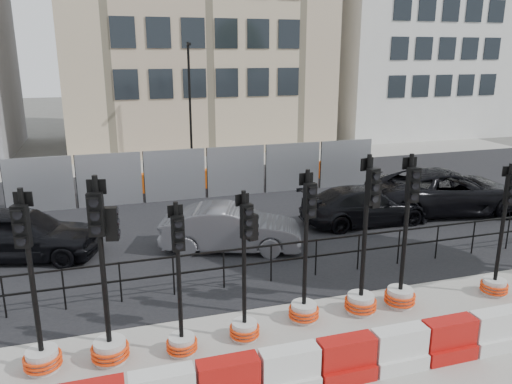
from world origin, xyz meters
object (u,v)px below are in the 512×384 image
object	(u,v)px
traffic_signal_h	(497,269)
car_a	(20,233)
traffic_signal_d	(245,306)
car_c	(365,205)
traffic_signal_a	(39,336)

from	to	relation	value
traffic_signal_h	car_a	size ratio (longest dim) A/B	0.69
traffic_signal_d	car_a	world-z (taller)	traffic_signal_d
car_a	car_c	size ratio (longest dim) A/B	1.06
traffic_signal_d	traffic_signal_h	size ratio (longest dim) A/B	0.97
traffic_signal_a	traffic_signal_d	bearing A→B (deg)	14.25
traffic_signal_h	traffic_signal_d	bearing A→B (deg)	-165.50
traffic_signal_d	car_a	size ratio (longest dim) A/B	0.67
traffic_signal_d	traffic_signal_h	bearing A→B (deg)	-11.91
traffic_signal_a	car_a	world-z (taller)	traffic_signal_a
car_a	car_c	xyz separation A→B (m)	(10.51, -0.19, -0.10)
traffic_signal_a	traffic_signal_h	bearing A→B (deg)	15.46
traffic_signal_a	car_c	xyz separation A→B (m)	(9.47, 5.47, -0.08)
traffic_signal_h	car_c	bearing A→B (deg)	107.95
car_a	car_c	world-z (taller)	car_a
traffic_signal_h	car_a	bearing A→B (deg)	166.36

